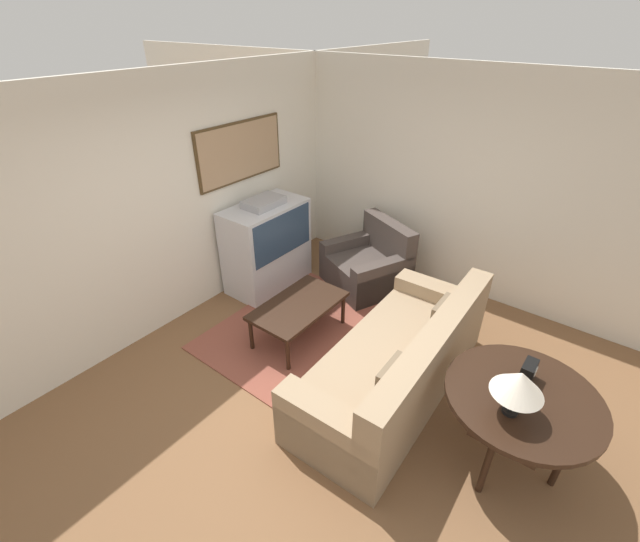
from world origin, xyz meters
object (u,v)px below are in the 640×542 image
(table_lamp, at_px, (519,383))
(armchair, at_px, (368,266))
(mantel_clock, at_px, (528,372))
(couch, at_px, (398,364))
(tv, at_px, (267,245))
(console_table, at_px, (523,402))
(coffee_table, at_px, (299,307))

(table_lamp, bearing_deg, armchair, 51.98)
(armchair, relative_size, table_lamp, 3.19)
(table_lamp, distance_m, mantel_clock, 0.44)
(couch, height_order, armchair, couch)
(tv, bearing_deg, mantel_clock, -100.10)
(console_table, xyz_separation_m, mantel_clock, (0.17, 0.04, 0.15))
(couch, relative_size, table_lamp, 6.18)
(couch, relative_size, coffee_table, 2.20)
(mantel_clock, bearing_deg, console_table, -165.74)
(tv, distance_m, console_table, 3.43)
(coffee_table, height_order, table_lamp, table_lamp)
(coffee_table, distance_m, console_table, 2.34)
(couch, distance_m, console_table, 1.14)
(tv, relative_size, armchair, 1.00)
(coffee_table, xyz_separation_m, table_lamp, (-0.38, -2.28, 0.61))
(coffee_table, xyz_separation_m, mantel_clock, (0.01, -2.28, 0.41))
(couch, height_order, mantel_clock, mantel_clock)
(armchair, bearing_deg, coffee_table, -67.48)
(mantel_clock, bearing_deg, coffee_table, 90.16)
(armchair, xyz_separation_m, mantel_clock, (-1.37, -2.25, 0.52))
(tv, xyz_separation_m, table_lamp, (-0.98, -3.30, 0.43))
(console_table, distance_m, mantel_clock, 0.23)
(couch, bearing_deg, mantel_clock, 90.76)
(console_table, relative_size, table_lamp, 3.01)
(tv, relative_size, table_lamp, 3.20)
(coffee_table, height_order, console_table, console_table)
(tv, distance_m, table_lamp, 3.47)
(coffee_table, bearing_deg, tv, 59.90)
(couch, distance_m, armchair, 1.87)
(tv, height_order, couch, tv)
(mantel_clock, bearing_deg, tv, 79.90)
(mantel_clock, bearing_deg, armchair, 58.66)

